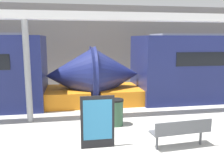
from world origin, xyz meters
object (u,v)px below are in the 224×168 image
(bench_near, at_px, (181,130))
(trash_bin, at_px, (116,112))
(support_column_near, at_px, (28,72))
(poster_board, at_px, (98,122))

(bench_near, bearing_deg, trash_bin, 118.66)
(bench_near, bearing_deg, support_column_near, 140.63)
(poster_board, bearing_deg, trash_bin, 64.22)
(poster_board, xyz_separation_m, support_column_near, (-2.14, 2.62, 1.06))
(trash_bin, height_order, support_column_near, support_column_near)
(bench_near, distance_m, support_column_near, 5.48)
(support_column_near, bearing_deg, poster_board, -50.75)
(trash_bin, relative_size, poster_board, 0.63)
(bench_near, height_order, poster_board, poster_board)
(bench_near, xyz_separation_m, trash_bin, (-1.40, 2.14, -0.05))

